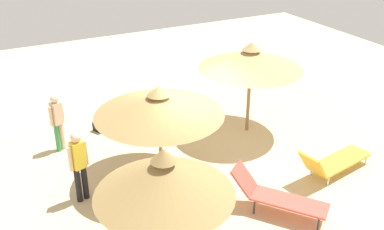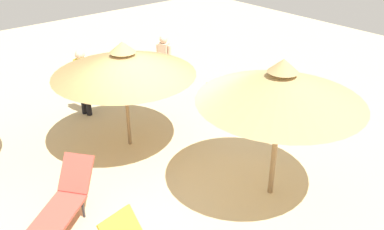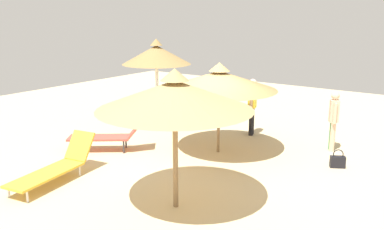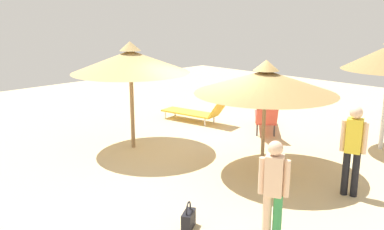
{
  "view_description": "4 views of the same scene",
  "coord_description": "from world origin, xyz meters",
  "px_view_note": "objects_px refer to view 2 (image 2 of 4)",
  "views": [
    {
      "loc": [
        -8.57,
        4.57,
        6.14
      ],
      "look_at": [
        0.58,
        -0.14,
        1.07
      ],
      "focal_mm": 42.12,
      "sensor_mm": 36.0,
      "label": 1
    },
    {
      "loc": [
        -4.27,
        -6.0,
        4.92
      ],
      "look_at": [
        0.51,
        -0.35,
        1.07
      ],
      "focal_mm": 39.49,
      "sensor_mm": 36.0,
      "label": 2
    },
    {
      "loc": [
        5.41,
        -7.76,
        3.56
      ],
      "look_at": [
        -0.4,
        0.27,
        1.12
      ],
      "focal_mm": 38.77,
      "sensor_mm": 36.0,
      "label": 3
    },
    {
      "loc": [
        6.94,
        5.97,
        3.32
      ],
      "look_at": [
        0.65,
        -0.32,
        1.1
      ],
      "focal_mm": 39.02,
      "sensor_mm": 36.0,
      "label": 4
    }
  ],
  "objects_px": {
    "lounge_chair_near_left": "(57,209)",
    "person_standing_back": "(164,60)",
    "parasol_umbrella_center": "(124,63)",
    "parasol_umbrella_front": "(281,86)",
    "handbag": "(206,93)",
    "person_standing_far_right": "(83,79)"
  },
  "relations": [
    {
      "from": "person_standing_far_right",
      "to": "person_standing_back",
      "type": "xyz_separation_m",
      "value": [
        2.42,
        -0.06,
        -0.08
      ]
    },
    {
      "from": "person_standing_back",
      "to": "handbag",
      "type": "xyz_separation_m",
      "value": [
        0.53,
        -1.18,
        -0.73
      ]
    },
    {
      "from": "lounge_chair_near_left",
      "to": "parasol_umbrella_center",
      "type": "bearing_deg",
      "value": 34.01
    },
    {
      "from": "handbag",
      "to": "person_standing_back",
      "type": "bearing_deg",
      "value": 114.04
    },
    {
      "from": "parasol_umbrella_front",
      "to": "person_standing_far_right",
      "type": "distance_m",
      "value": 5.33
    },
    {
      "from": "parasol_umbrella_front",
      "to": "person_standing_far_right",
      "type": "bearing_deg",
      "value": 102.23
    },
    {
      "from": "parasol_umbrella_center",
      "to": "person_standing_back",
      "type": "distance_m",
      "value": 3.19
    },
    {
      "from": "parasol_umbrella_center",
      "to": "handbag",
      "type": "relative_size",
      "value": 6.57
    },
    {
      "from": "parasol_umbrella_front",
      "to": "person_standing_far_right",
      "type": "height_order",
      "value": "parasol_umbrella_front"
    },
    {
      "from": "parasol_umbrella_center",
      "to": "person_standing_far_right",
      "type": "distance_m",
      "value": 2.14
    },
    {
      "from": "parasol_umbrella_center",
      "to": "lounge_chair_near_left",
      "type": "xyz_separation_m",
      "value": [
        -2.37,
        -1.6,
        -1.47
      ]
    },
    {
      "from": "lounge_chair_near_left",
      "to": "person_standing_back",
      "type": "relative_size",
      "value": 1.23
    },
    {
      "from": "lounge_chair_near_left",
      "to": "handbag",
      "type": "xyz_separation_m",
      "value": [
        5.28,
        2.28,
        -0.28
      ]
    },
    {
      "from": "handbag",
      "to": "parasol_umbrella_front",
      "type": "bearing_deg",
      "value": -115.68
    },
    {
      "from": "lounge_chair_near_left",
      "to": "person_standing_back",
      "type": "xyz_separation_m",
      "value": [
        4.75,
        3.47,
        0.45
      ]
    },
    {
      "from": "parasol_umbrella_front",
      "to": "person_standing_back",
      "type": "relative_size",
      "value": 1.79
    },
    {
      "from": "lounge_chair_near_left",
      "to": "person_standing_back",
      "type": "height_order",
      "value": "person_standing_back"
    },
    {
      "from": "parasol_umbrella_front",
      "to": "person_standing_far_right",
      "type": "xyz_separation_m",
      "value": [
        -1.1,
        5.08,
        -1.18
      ]
    },
    {
      "from": "parasol_umbrella_center",
      "to": "person_standing_far_right",
      "type": "xyz_separation_m",
      "value": [
        -0.04,
        1.92,
        -0.94
      ]
    },
    {
      "from": "parasol_umbrella_front",
      "to": "person_standing_back",
      "type": "height_order",
      "value": "parasol_umbrella_front"
    },
    {
      "from": "person_standing_back",
      "to": "handbag",
      "type": "distance_m",
      "value": 1.49
    },
    {
      "from": "person_standing_far_right",
      "to": "handbag",
      "type": "xyz_separation_m",
      "value": [
        2.95,
        -1.24,
        -0.81
      ]
    }
  ]
}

